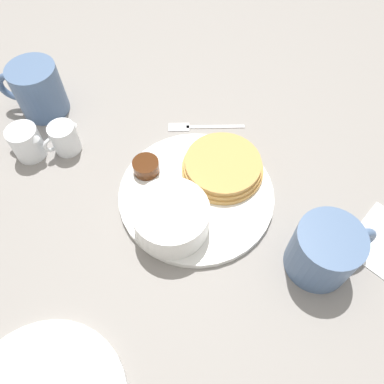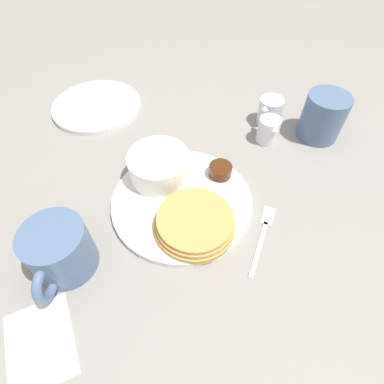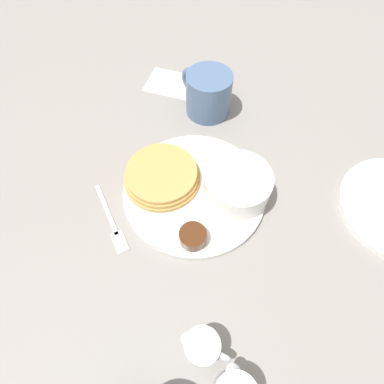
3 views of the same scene
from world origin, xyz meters
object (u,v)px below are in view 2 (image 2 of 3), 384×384
creamer_pitcher_far (270,111)px  second_mug (323,116)px  coffee_mug (60,251)px  plate (182,201)px  fork (263,231)px  bowl (157,167)px  creamer_pitcher_near (268,130)px

creamer_pitcher_far → second_mug: 0.11m
coffee_mug → plate: bearing=88.1°
fork → second_mug: second_mug is taller
fork → bowl: bearing=-158.0°
bowl → fork: size_ratio=0.90×
plate → coffee_mug: coffee_mug is taller
creamer_pitcher_far → plate: bearing=-75.7°
plate → creamer_pitcher_near: size_ratio=3.80×
fork → coffee_mug: bearing=-115.5°
plate → fork: size_ratio=1.99×
bowl → fork: (0.21, 0.08, -0.04)m
plate → fork: bearing=30.6°
coffee_mug → creamer_pitcher_far: (-0.07, 0.52, -0.01)m
creamer_pitcher_near → second_mug: bearing=63.5°
bowl → coffee_mug: coffee_mug is taller
bowl → fork: bowl is taller
creamer_pitcher_far → creamer_pitcher_near: bearing=-48.7°
coffee_mug → creamer_pitcher_far: 0.52m
creamer_pitcher_near → second_mug: 0.12m
bowl → coffee_mug: bearing=-72.6°
fork → second_mug: (-0.11, 0.28, 0.05)m
creamer_pitcher_near → creamer_pitcher_far: 0.06m
creamer_pitcher_far → bowl: bearing=-89.3°
plate → coffee_mug: (-0.01, -0.22, 0.04)m
plate → creamer_pitcher_near: (-0.03, 0.25, 0.02)m
coffee_mug → fork: bearing=64.5°
plate → second_mug: 0.36m
plate → creamer_pitcher_far: (-0.08, 0.30, 0.03)m
bowl → fork: 0.23m
creamer_pitcher_near → fork: 0.24m
coffee_mug → creamer_pitcher_far: size_ratio=1.43×
coffee_mug → second_mug: 0.57m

